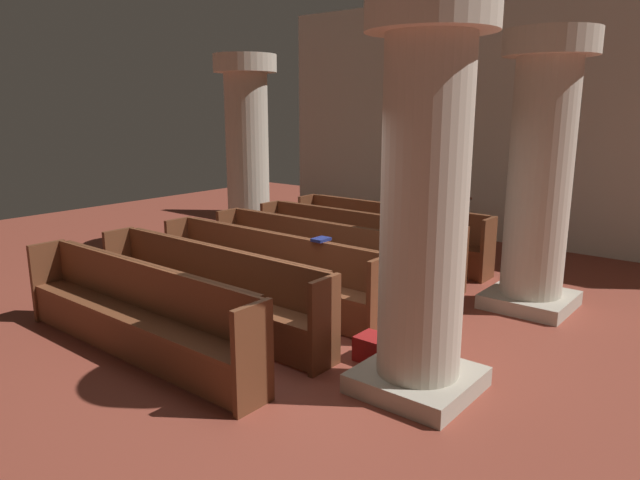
% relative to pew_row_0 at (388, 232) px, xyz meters
% --- Properties ---
extents(ground_plane, '(19.20, 19.20, 0.00)m').
position_rel_pew_row_0_xyz_m(ground_plane, '(0.89, -3.51, -0.49)').
color(ground_plane, brown).
extents(back_wall, '(10.00, 0.16, 4.50)m').
position_rel_pew_row_0_xyz_m(back_wall, '(0.89, 2.57, 1.76)').
color(back_wall, beige).
rests_on(back_wall, ground).
extents(pew_row_0, '(3.53, 0.46, 0.94)m').
position_rel_pew_row_0_xyz_m(pew_row_0, '(0.00, 0.00, 0.00)').
color(pew_row_0, brown).
rests_on(pew_row_0, ground).
extents(pew_row_1, '(3.53, 0.46, 0.94)m').
position_rel_pew_row_0_xyz_m(pew_row_1, '(0.00, -0.96, 0.00)').
color(pew_row_1, brown).
rests_on(pew_row_1, ground).
extents(pew_row_2, '(3.53, 0.47, 0.94)m').
position_rel_pew_row_0_xyz_m(pew_row_2, '(0.00, -1.91, 0.00)').
color(pew_row_2, brown).
rests_on(pew_row_2, ground).
extents(pew_row_3, '(3.53, 0.46, 0.94)m').
position_rel_pew_row_0_xyz_m(pew_row_3, '(0.00, -2.87, 0.00)').
color(pew_row_3, brown).
rests_on(pew_row_3, ground).
extents(pew_row_4, '(3.53, 0.46, 0.94)m').
position_rel_pew_row_0_xyz_m(pew_row_4, '(0.00, -3.83, 0.00)').
color(pew_row_4, brown).
rests_on(pew_row_4, ground).
extents(pew_row_5, '(3.53, 0.47, 0.94)m').
position_rel_pew_row_0_xyz_m(pew_row_5, '(0.00, -4.79, 0.00)').
color(pew_row_5, brown).
rests_on(pew_row_5, ground).
extents(pillar_aisle_side, '(1.10, 1.10, 3.38)m').
position_rel_pew_row_0_xyz_m(pillar_aisle_side, '(2.63, -0.77, 1.27)').
color(pillar_aisle_side, '#B6AD9A').
rests_on(pillar_aisle_side, ground).
extents(pillar_far_side, '(1.10, 1.10, 3.38)m').
position_rel_pew_row_0_xyz_m(pillar_far_side, '(-2.58, -0.67, 1.27)').
color(pillar_far_side, '#B6AD9A').
rests_on(pillar_far_side, ground).
extents(pillar_aisle_rear, '(1.07, 1.07, 3.38)m').
position_rel_pew_row_0_xyz_m(pillar_aisle_rear, '(2.63, -3.64, 1.27)').
color(pillar_aisle_rear, '#B6AD9A').
rests_on(pillar_aisle_rear, ground).
extents(lectern, '(0.48, 0.45, 1.08)m').
position_rel_pew_row_0_xyz_m(lectern, '(0.57, 1.20, -0.04)').
color(lectern, '#562B1A').
rests_on(lectern, ground).
extents(hymn_book, '(0.16, 0.22, 0.04)m').
position_rel_pew_row_0_xyz_m(hymn_book, '(0.74, -2.69, 0.46)').
color(hymn_book, navy).
rests_on(hymn_book, pew_row_3).
extents(kneeler_box_red, '(0.34, 0.30, 0.26)m').
position_rel_pew_row_0_xyz_m(kneeler_box_red, '(1.99, -3.37, -0.37)').
color(kneeler_box_red, maroon).
rests_on(kneeler_box_red, ground).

